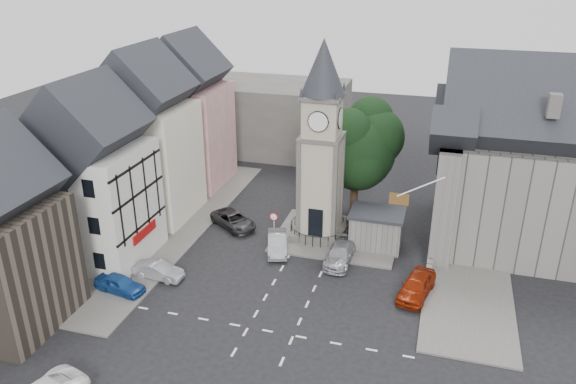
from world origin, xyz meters
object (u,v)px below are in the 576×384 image
(car_west_blue, at_px, (120,284))
(car_east_red, at_px, (417,286))
(clock_tower, at_px, (322,144))
(pedestrian, at_px, (462,242))
(stone_shelter, at_px, (377,229))

(car_west_blue, height_order, car_east_red, car_east_red)
(clock_tower, height_order, pedestrian, clock_tower)
(car_west_blue, xyz_separation_m, car_east_red, (20.00, 5.34, 0.14))
(clock_tower, relative_size, car_east_red, 3.56)
(clock_tower, distance_m, car_west_blue, 18.34)
(clock_tower, xyz_separation_m, car_east_red, (8.50, -6.84, -7.34))
(stone_shelter, height_order, car_west_blue, stone_shelter)
(stone_shelter, relative_size, car_west_blue, 1.14)
(stone_shelter, relative_size, pedestrian, 2.29)
(clock_tower, bearing_deg, car_east_red, -38.82)
(clock_tower, xyz_separation_m, pedestrian, (11.50, 0.30, -7.18))
(clock_tower, bearing_deg, pedestrian, 1.51)
(stone_shelter, distance_m, car_west_blue, 20.08)
(clock_tower, height_order, car_west_blue, clock_tower)
(car_west_blue, distance_m, pedestrian, 26.17)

